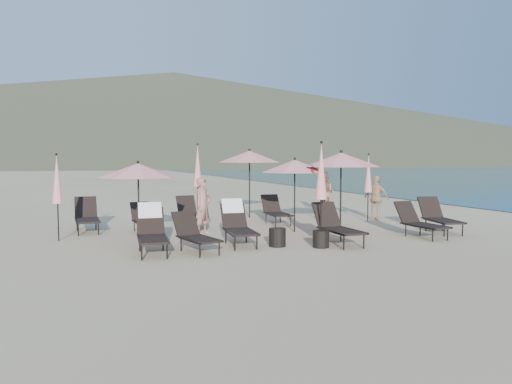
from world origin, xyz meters
name	(u,v)px	position (x,y,z in m)	size (l,w,h in m)	color
ground	(334,242)	(0.00, 0.00, 0.00)	(800.00, 800.00, 0.00)	#D6BA8C
volcanic_headland	(192,119)	(71.37, 302.62, 26.49)	(690.00, 690.00, 55.00)	brown
lounger_0	(152,230)	(-4.68, 0.29, 0.53)	(0.83, 1.84, 1.11)	black
lounger_1	(195,234)	(-3.74, -0.02, 0.42)	(0.90, 1.65, 0.90)	black
lounger_2	(237,223)	(-2.46, 0.61, 0.53)	(0.84, 1.84, 1.11)	black
lounger_3	(337,225)	(-0.09, -0.30, 0.48)	(0.70, 1.78, 1.02)	black
lounger_4	(420,221)	(2.60, -0.19, 0.44)	(0.71, 1.68, 0.95)	black
lounger_5	(439,216)	(3.75, 0.35, 0.47)	(1.04, 1.84, 1.00)	black
lounger_6	(87,216)	(-5.95, 4.26, 0.47)	(0.67, 1.73, 1.00)	black
lounger_7	(143,219)	(-4.38, 3.59, 0.39)	(0.64, 1.49, 0.84)	black
lounger_8	(190,212)	(-2.80, 4.26, 0.44)	(0.64, 1.64, 0.94)	black
lounger_9	(276,211)	(0.00, 3.83, 0.44)	(0.74, 1.66, 0.93)	black
umbrella_open_0	(138,171)	(-4.81, 1.47, 1.88)	(1.97, 1.97, 2.12)	black
umbrella_open_1	(295,166)	(-0.22, 1.92, 1.95)	(2.05, 2.05, 2.21)	black
umbrella_open_2	(341,160)	(0.94, 1.25, 2.14)	(2.25, 2.25, 2.42)	black
umbrella_open_3	(249,157)	(-0.21, 5.76, 2.23)	(2.35, 2.35, 2.53)	black
umbrella_closed_0	(321,172)	(-0.38, 0.03, 1.83)	(0.31, 0.31, 2.63)	black
umbrella_closed_1	(368,174)	(3.24, 3.28, 1.63)	(0.27, 0.27, 2.35)	black
umbrella_closed_2	(57,180)	(-6.73, 2.77, 1.62)	(0.27, 0.27, 2.32)	black
umbrella_closed_3	(198,166)	(-2.05, 6.15, 1.89)	(0.32, 0.32, 2.72)	black
side_table_0	(277,237)	(-1.66, -0.10, 0.23)	(0.42, 0.42, 0.46)	black
side_table_1	(321,239)	(-0.72, -0.62, 0.21)	(0.41, 0.41, 0.42)	black
beachgoer_a	(203,206)	(-2.87, 2.43, 0.82)	(0.60, 0.39, 1.64)	#A5695A
beachgoer_b	(325,193)	(3.13, 6.11, 0.79)	(0.77, 0.60, 1.59)	#8E5D49
beachgoer_c	(377,198)	(3.69, 3.41, 0.78)	(0.91, 0.38, 1.56)	tan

